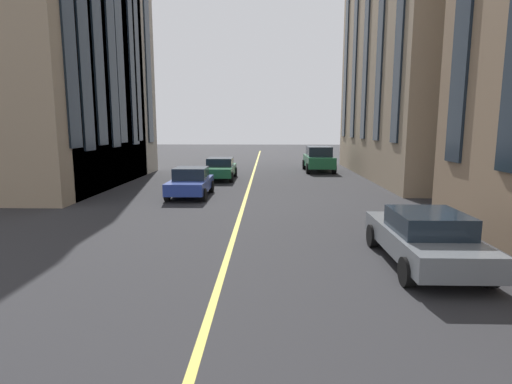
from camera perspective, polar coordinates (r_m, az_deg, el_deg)
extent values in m
cube|color=#D8C64C|center=(17.20, -1.88, -2.20)|extent=(80.00, 0.16, 0.01)
cube|color=#1E6038|center=(31.36, 8.72, 4.28)|extent=(4.70, 1.95, 0.80)
cube|color=#19232D|center=(31.31, 8.75, 5.65)|extent=(2.58, 1.72, 0.70)
cylinder|color=black|center=(32.83, 6.75, 3.84)|extent=(0.76, 0.27, 0.76)
cylinder|color=black|center=(33.05, 9.99, 3.80)|extent=(0.76, 0.27, 0.76)
cylinder|color=black|center=(29.76, 7.27, 3.28)|extent=(0.76, 0.27, 0.76)
cylinder|color=black|center=(30.00, 10.84, 3.24)|extent=(0.76, 0.27, 0.76)
cube|color=slate|center=(10.96, 22.31, -6.31)|extent=(4.40, 1.80, 0.55)
cube|color=#19232D|center=(10.64, 22.90, -3.89)|extent=(1.85, 1.58, 0.50)
cylinder|color=black|center=(12.11, 15.97, -5.89)|extent=(0.64, 0.22, 0.64)
cylinder|color=black|center=(12.65, 23.61, -5.67)|extent=(0.64, 0.22, 0.64)
cylinder|color=black|center=(9.45, 20.34, -10.39)|extent=(0.64, 0.22, 0.64)
cylinder|color=black|center=(10.13, 29.78, -9.73)|extent=(0.64, 0.22, 0.64)
cube|color=navy|center=(20.11, -9.11, 1.00)|extent=(3.90, 1.75, 0.55)
cube|color=#19232D|center=(20.23, -9.05, 2.62)|extent=(1.64, 1.54, 0.55)
cylinder|color=black|center=(18.75, -7.30, -0.40)|extent=(0.60, 0.21, 0.60)
cylinder|color=black|center=(19.08, -12.29, -0.37)|extent=(0.60, 0.21, 0.60)
cylinder|color=black|center=(21.27, -6.23, 0.75)|extent=(0.60, 0.21, 0.60)
cylinder|color=black|center=(21.56, -10.66, 0.76)|extent=(0.60, 0.21, 0.60)
cube|color=#1E6038|center=(26.41, -5.05, 3.05)|extent=(4.40, 1.80, 0.55)
cube|color=#19232D|center=(26.58, -5.01, 4.23)|extent=(1.85, 1.58, 0.50)
cylinder|color=black|center=(24.92, -3.45, 2.07)|extent=(0.64, 0.22, 0.64)
cylinder|color=black|center=(25.13, -7.38, 2.07)|extent=(0.64, 0.22, 0.64)
cylinder|color=black|center=(27.79, -2.92, 2.81)|extent=(0.64, 0.22, 0.64)
cylinder|color=black|center=(27.98, -6.46, 2.81)|extent=(0.64, 0.22, 0.64)
cube|color=#A89E8E|center=(28.80, -29.65, 17.19)|extent=(13.82, 11.55, 15.97)
cube|color=#19232D|center=(21.72, -23.13, 21.54)|extent=(1.10, 0.10, 12.14)
cube|color=#19232D|center=(24.86, -19.62, 20.06)|extent=(1.10, 0.10, 12.14)
cube|color=#19232D|center=(28.06, -16.94, 18.87)|extent=(1.10, 0.10, 12.14)
cube|color=#19232D|center=(31.33, -14.85, 17.90)|extent=(1.10, 0.10, 12.14)
cube|color=gray|center=(26.75, -30.39, 19.40)|extent=(12.12, 9.73, 17.39)
cube|color=#19232D|center=(23.36, -21.46, 22.57)|extent=(1.10, 0.10, 13.22)
cube|color=#19232D|center=(26.12, -18.70, 21.21)|extent=(1.10, 0.10, 13.22)
cube|color=#19232D|center=(28.93, -16.50, 20.07)|extent=(1.10, 0.10, 13.22)
cube|color=gray|center=(31.67, 28.28, 18.55)|extent=(17.51, 13.95, 18.26)
cube|color=#19232D|center=(26.15, 17.08, 22.28)|extent=(1.10, 0.10, 13.88)
cube|color=#19232D|center=(29.46, 15.17, 20.82)|extent=(1.10, 0.10, 13.88)
cube|color=#19232D|center=(32.82, 13.67, 19.63)|extent=(1.10, 0.10, 13.88)
cube|color=#19232D|center=(36.21, 12.47, 18.66)|extent=(1.10, 0.10, 13.88)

